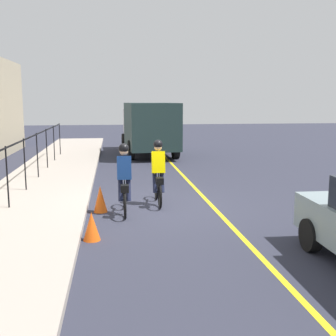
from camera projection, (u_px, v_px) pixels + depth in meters
name	position (u px, v px, depth m)	size (l,w,h in m)	color
ground_plane	(154.00, 207.00, 11.32)	(80.00, 80.00, 0.00)	#2C2E3C
lane_line_centre	(211.00, 205.00, 11.53)	(36.00, 0.12, 0.01)	yellow
sidewalk	(26.00, 209.00, 10.86)	(40.00, 3.20, 0.15)	#A79B90
iron_fence	(16.00, 156.00, 11.58)	(19.68, 0.04, 1.60)	black
cyclist_lead	(158.00, 173.00, 11.48)	(1.71, 0.36, 1.83)	black
cyclist_follow	(124.00, 179.00, 10.51)	(1.71, 0.36, 1.83)	black
box_truck_background	(149.00, 126.00, 22.21)	(6.81, 2.78, 2.78)	#1E3130
traffic_cone_near	(92.00, 226.00, 8.59)	(0.36, 0.36, 0.60)	#F75912
traffic_cone_far	(100.00, 199.00, 10.78)	(0.36, 0.36, 0.70)	#FE5E14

